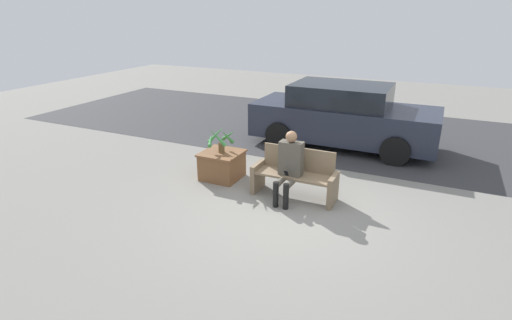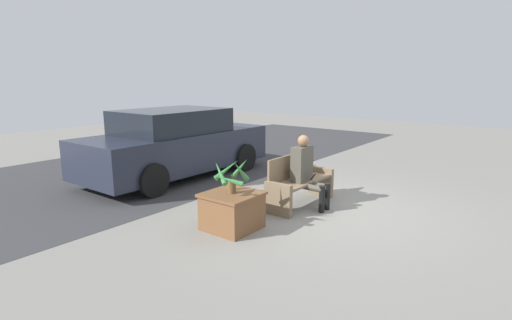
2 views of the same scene
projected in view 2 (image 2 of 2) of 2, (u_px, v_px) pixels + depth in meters
name	position (u px, v px, depth m)	size (l,w,h in m)	color
ground_plane	(330.00, 209.00, 7.06)	(30.00, 30.00, 0.00)	gray
road_surface	(144.00, 168.00, 10.19)	(20.00, 6.00, 0.01)	#38383A
bench	(298.00, 182.00, 7.26)	(1.57, 0.51, 0.91)	#7A664C
person_seated	(306.00, 168.00, 7.05)	(0.43, 0.63, 1.30)	#4C473D
planter_box	(232.00, 210.00, 6.09)	(0.80, 0.78, 0.57)	brown
potted_plant	(231.00, 175.00, 5.96)	(0.62, 0.62, 0.55)	brown
parked_car	(176.00, 144.00, 9.22)	(4.54, 1.98, 1.58)	#232838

